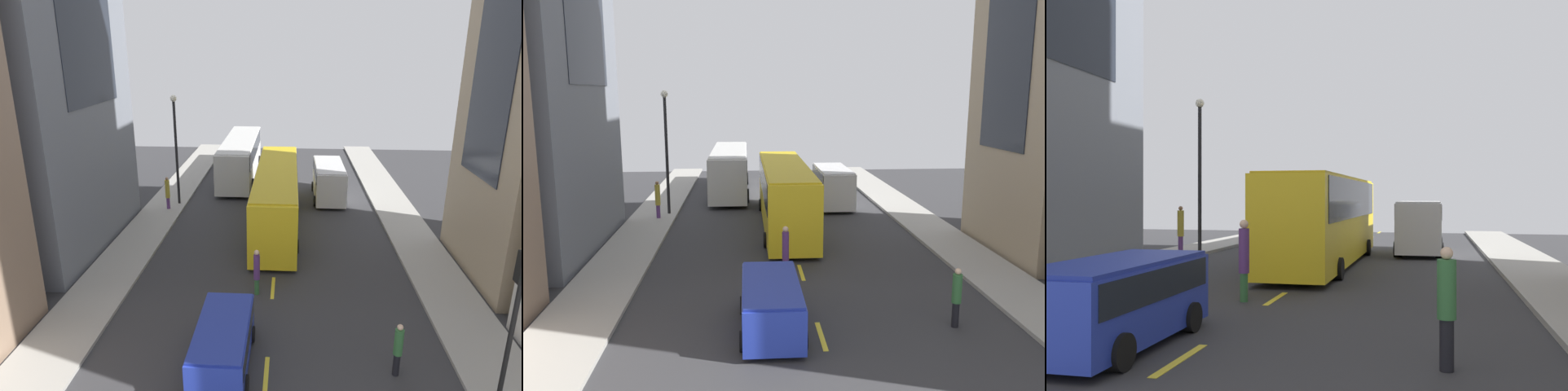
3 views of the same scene
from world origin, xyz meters
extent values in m
plane|color=#333335|center=(0.00, 0.00, 0.00)|extent=(42.52, 42.52, 0.00)
cube|color=#9E9B93|center=(-7.90, 0.00, 0.07)|extent=(2.72, 44.00, 0.15)
cube|color=#9E9B93|center=(7.90, 0.00, 0.07)|extent=(2.72, 44.00, 0.15)
cube|color=yellow|center=(0.00, -15.00, 0.01)|extent=(0.16, 2.00, 0.01)
cube|color=yellow|center=(0.00, -9.00, 0.01)|extent=(0.16, 2.00, 0.01)
cube|color=yellow|center=(0.00, -3.00, 0.01)|extent=(0.16, 2.00, 0.01)
cube|color=yellow|center=(0.00, 3.00, 0.01)|extent=(0.16, 2.00, 0.01)
cube|color=yellow|center=(0.00, 9.00, 0.01)|extent=(0.16, 2.00, 0.01)
cube|color=yellow|center=(0.00, 15.00, 0.01)|extent=(0.16, 2.00, 0.01)
cube|color=yellow|center=(0.00, 21.00, 0.01)|extent=(0.16, 2.00, 0.01)
cube|color=silver|center=(-3.47, 9.52, 1.77)|extent=(2.55, 12.30, 3.00)
cube|color=black|center=(-3.47, 9.52, 2.62)|extent=(2.60, 11.31, 1.20)
cube|color=beige|center=(-3.47, 9.52, 3.31)|extent=(2.45, 11.81, 0.08)
cylinder|color=black|center=(-4.64, 13.33, 0.50)|extent=(0.46, 1.00, 1.00)
cylinder|color=black|center=(-2.30, 13.33, 0.50)|extent=(0.46, 1.00, 1.00)
cylinder|color=black|center=(-4.64, 5.71, 0.50)|extent=(0.46, 1.00, 1.00)
cylinder|color=black|center=(-2.30, 5.71, 0.50)|extent=(0.46, 1.00, 1.00)
cube|color=yellow|center=(-0.10, -0.99, 1.86)|extent=(2.45, 13.39, 3.30)
cube|color=black|center=(-0.10, -0.99, 2.72)|extent=(2.50, 12.32, 1.48)
cube|color=gold|center=(-0.10, -0.99, 3.55)|extent=(2.35, 12.85, 0.08)
cylinder|color=black|center=(-1.23, 3.17, 0.38)|extent=(0.44, 0.76, 0.76)
cylinder|color=black|center=(1.02, 3.17, 0.38)|extent=(0.44, 0.76, 0.76)
cylinder|color=black|center=(-1.23, -5.14, 0.38)|extent=(0.44, 0.76, 0.76)
cylinder|color=black|center=(1.02, -5.14, 0.38)|extent=(0.44, 0.76, 0.76)
cube|color=white|center=(3.52, 4.37, 1.35)|extent=(2.05, 5.64, 2.30)
cube|color=black|center=(3.52, 4.37, 2.10)|extent=(2.09, 5.19, 0.69)
cube|color=silver|center=(3.52, 4.37, 2.54)|extent=(1.97, 5.41, 0.08)
cylinder|color=black|center=(2.58, 6.12, 0.36)|extent=(0.37, 0.72, 0.72)
cylinder|color=black|center=(4.47, 6.12, 0.36)|extent=(0.37, 0.72, 0.72)
cylinder|color=black|center=(2.58, 2.62, 0.36)|extent=(0.37, 0.72, 0.72)
cylinder|color=black|center=(4.47, 2.62, 0.36)|extent=(0.37, 0.72, 0.72)
cube|color=#2338AD|center=(-1.54, -14.44, 0.85)|extent=(1.82, 4.38, 1.36)
cube|color=black|center=(-1.54, -14.44, 1.20)|extent=(1.86, 4.03, 0.57)
cube|color=navy|center=(-1.54, -14.44, 1.57)|extent=(1.75, 4.20, 0.08)
cylinder|color=black|center=(-2.38, -13.09, 0.31)|extent=(0.33, 0.62, 0.62)
cylinder|color=black|center=(-0.70, -13.09, 0.31)|extent=(0.33, 0.62, 0.62)
cylinder|color=black|center=(-0.70, -15.80, 0.31)|extent=(0.33, 0.62, 0.62)
cylinder|color=#336B38|center=(-0.71, -9.59, 0.38)|extent=(0.21, 0.21, 0.76)
cylinder|color=#593372|center=(-0.71, -9.59, 1.36)|extent=(0.28, 0.28, 1.19)
sphere|color=beige|center=(-0.71, -9.59, 2.07)|extent=(0.24, 0.24, 0.24)
cylinder|color=black|center=(4.43, -14.63, 0.42)|extent=(0.23, 0.23, 0.83)
cylinder|color=#336B38|center=(4.43, -14.63, 1.31)|extent=(0.31, 0.31, 0.95)
sphere|color=beige|center=(4.43, -14.63, 1.89)|extent=(0.20, 0.20, 0.20)
cylinder|color=#593372|center=(-7.51, 1.02, 0.54)|extent=(0.23, 0.23, 0.78)
cylinder|color=gold|center=(-7.51, 1.02, 1.54)|extent=(0.31, 0.31, 1.23)
sphere|color=#8C6647|center=(-7.51, 1.02, 2.26)|extent=(0.21, 0.21, 0.21)
cylinder|color=black|center=(-7.04, 2.18, 3.70)|extent=(0.18, 0.18, 7.09)
sphere|color=silver|center=(-7.04, 2.18, 7.42)|extent=(0.44, 0.44, 0.44)
camera|label=1|loc=(0.66, -27.96, 10.80)|focal=31.66mm
camera|label=2|loc=(-2.30, -30.35, 7.48)|focal=36.63mm
camera|label=3|loc=(4.23, -24.01, 2.78)|focal=39.25mm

